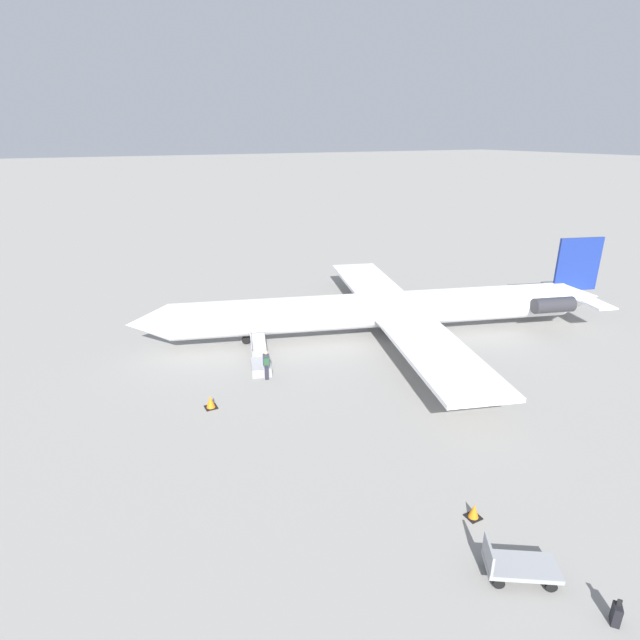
{
  "coord_description": "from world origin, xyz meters",
  "views": [
    {
      "loc": [
        17.82,
        26.29,
        12.95
      ],
      "look_at": [
        4.11,
        -0.46,
        1.64
      ],
      "focal_mm": 28.0,
      "sensor_mm": 36.0,
      "label": 1
    }
  ],
  "objects": [
    {
      "name": "suitcase",
      "position": [
        5.82,
        21.05,
        0.33
      ],
      "size": [
        0.41,
        0.41,
        0.88
      ],
      "rotation": [
        0.0,
        0.0,
        3.88
      ],
      "color": "black",
      "rests_on": "ground"
    },
    {
      "name": "airplane_main",
      "position": [
        -0.88,
        0.27,
        1.84
      ],
      "size": [
        32.02,
        25.14,
        6.18
      ],
      "rotation": [
        0.0,
        0.0,
        -0.3
      ],
      "color": "white",
      "rests_on": "ground"
    },
    {
      "name": "traffic_cone_near_stairs",
      "position": [
        12.71,
        4.29,
        0.31
      ],
      "size": [
        0.6,
        0.6,
        0.66
      ],
      "color": "black",
      "rests_on": "ground"
    },
    {
      "name": "luggage_cart",
      "position": [
        7.07,
        18.66,
        0.46
      ],
      "size": [
        2.45,
        2.09,
        1.22
      ],
      "rotation": [
        0.0,
        0.0,
        -0.55
      ],
      "color": "gray",
      "rests_on": "ground"
    },
    {
      "name": "boarding_stairs",
      "position": [
        8.87,
        1.19,
        0.36
      ],
      "size": [
        2.13,
        4.13,
        1.59
      ],
      "rotation": [
        0.0,
        0.0,
        -1.87
      ],
      "color": "#99999E",
      "rests_on": "ground"
    },
    {
      "name": "passenger",
      "position": [
        9.07,
        2.69,
        1.0
      ],
      "size": [
        0.42,
        0.57,
        1.74
      ],
      "rotation": [
        0.0,
        0.0,
        -1.87
      ],
      "color": "#23232D",
      "rests_on": "ground"
    },
    {
      "name": "traffic_cone_near_cart",
      "position": [
        6.42,
        16.11,
        0.26
      ],
      "size": [
        0.51,
        0.51,
        0.56
      ],
      "color": "black",
      "rests_on": "ground"
    },
    {
      "name": "ground_plane",
      "position": [
        0.0,
        0.0,
        0.0
      ],
      "size": [
        600.0,
        600.0,
        0.0
      ],
      "primitive_type": "plane",
      "color": "gray"
    }
  ]
}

